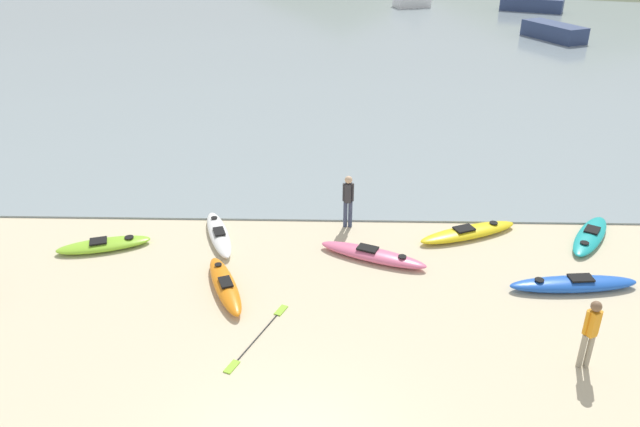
# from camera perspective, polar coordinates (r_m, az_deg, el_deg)

# --- Properties ---
(bay_water) EXTENTS (160.00, 70.00, 0.06)m
(bay_water) POSITION_cam_1_polar(r_m,az_deg,el_deg) (53.63, 0.64, 16.89)
(bay_water) COLOR gray
(bay_water) RESTS_ON ground_plane
(kayak_on_sand_0) EXTENTS (3.22, 1.90, 0.35)m
(kayak_on_sand_0) POSITION_cam_1_polar(r_m,az_deg,el_deg) (18.02, 4.83, -3.77)
(kayak_on_sand_0) COLOR #E5668C
(kayak_on_sand_0) RESTS_ON ground_plane
(kayak_on_sand_1) EXTENTS (1.60, 2.93, 0.39)m
(kayak_on_sand_1) POSITION_cam_1_polar(r_m,az_deg,el_deg) (16.77, -8.68, -6.49)
(kayak_on_sand_1) COLOR orange
(kayak_on_sand_1) RESTS_ON ground_plane
(kayak_on_sand_3) EXTENTS (3.50, 1.00, 0.37)m
(kayak_on_sand_3) POSITION_cam_1_polar(r_m,az_deg,el_deg) (17.96, 22.16, -5.98)
(kayak_on_sand_3) COLOR blue
(kayak_on_sand_3) RESTS_ON ground_plane
(kayak_on_sand_4) EXTENTS (1.51, 3.02, 0.35)m
(kayak_on_sand_4) POSITION_cam_1_polar(r_m,az_deg,el_deg) (19.28, -9.24, -1.87)
(kayak_on_sand_4) COLOR white
(kayak_on_sand_4) RESTS_ON ground_plane
(kayak_on_sand_5) EXTENTS (2.80, 1.56, 0.31)m
(kayak_on_sand_5) POSITION_cam_1_polar(r_m,az_deg,el_deg) (19.57, -19.16, -2.72)
(kayak_on_sand_5) COLOR #8CCC2D
(kayak_on_sand_5) RESTS_ON ground_plane
(kayak_on_sand_6) EXTENTS (2.18, 2.86, 0.30)m
(kayak_on_sand_6) POSITION_cam_1_polar(r_m,az_deg,el_deg) (20.69, 23.47, -1.88)
(kayak_on_sand_6) COLOR teal
(kayak_on_sand_6) RESTS_ON ground_plane
(kayak_on_sand_7) EXTENTS (3.35, 1.99, 0.33)m
(kayak_on_sand_7) POSITION_cam_1_polar(r_m,az_deg,el_deg) (19.69, 13.39, -1.67)
(kayak_on_sand_7) COLOR yellow
(kayak_on_sand_7) RESTS_ON ground_plane
(person_near_foreground) EXTENTS (0.35, 0.30, 1.74)m
(person_near_foreground) POSITION_cam_1_polar(r_m,az_deg,el_deg) (14.85, 23.50, -9.76)
(person_near_foreground) COLOR gray
(person_near_foreground) RESTS_ON ground_plane
(person_near_waterline) EXTENTS (0.35, 0.27, 1.74)m
(person_near_waterline) POSITION_cam_1_polar(r_m,az_deg,el_deg) (19.36, 2.59, 1.41)
(person_near_waterline) COLOR #384260
(person_near_waterline) RESTS_ON ground_plane
(moored_boat_0) EXTENTS (5.61, 3.56, 1.17)m
(moored_boat_0) POSITION_cam_1_polar(r_m,az_deg,el_deg) (63.09, 18.78, 17.63)
(moored_boat_0) COLOR navy
(moored_boat_0) RESTS_ON bay_water
(moored_boat_2) EXTENTS (3.85, 5.26, 1.12)m
(moored_boat_2) POSITION_cam_1_polar(r_m,az_deg,el_deg) (50.46, 20.59, 15.31)
(moored_boat_2) COLOR navy
(moored_boat_2) RESTS_ON bay_water
(loose_paddle) EXTENTS (1.26, 2.63, 0.03)m
(loose_paddle) POSITION_cam_1_polar(r_m,az_deg,el_deg) (15.14, -5.69, -11.15)
(loose_paddle) COLOR black
(loose_paddle) RESTS_ON ground_plane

